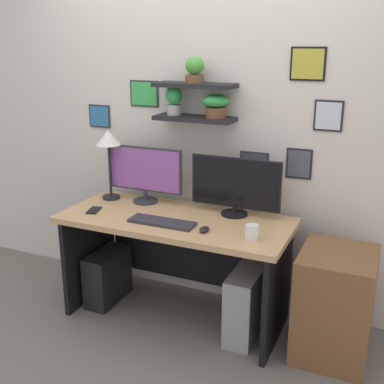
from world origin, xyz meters
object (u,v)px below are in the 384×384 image
(computer_mouse, at_px, (204,229))
(computer_tower_left, at_px, (107,276))
(computer_tower_right, at_px, (245,305))
(cell_phone, at_px, (94,210))
(coffee_mug, at_px, (252,232))
(monitor_right, at_px, (235,186))
(desk, at_px, (179,244))
(desk_lamp, at_px, (109,144))
(keyboard, at_px, (162,222))
(drawer_cabinet, at_px, (334,304))
(monitor_left, at_px, (145,172))

(computer_mouse, height_order, computer_tower_left, computer_mouse)
(computer_tower_right, bearing_deg, computer_mouse, -153.80)
(cell_phone, bearing_deg, computer_tower_right, -11.35)
(cell_phone, distance_m, coffee_mug, 1.16)
(monitor_right, height_order, computer_mouse, monitor_right)
(desk, distance_m, computer_tower_right, 0.61)
(cell_phone, bearing_deg, desk_lamp, 83.23)
(keyboard, relative_size, coffee_mug, 4.89)
(keyboard, distance_m, drawer_cabinet, 1.19)
(desk_lamp, height_order, computer_tower_right, desk_lamp)
(monitor_left, distance_m, coffee_mug, 1.01)
(computer_mouse, distance_m, coffee_mug, 0.31)
(desk, relative_size, keyboard, 3.53)
(keyboard, xyz_separation_m, computer_tower_right, (0.55, 0.10, -0.53))
(computer_mouse, xyz_separation_m, coffee_mug, (0.30, 0.01, 0.03))
(monitor_left, xyz_separation_m, computer_mouse, (0.62, -0.37, -0.21))
(computer_tower_right, bearing_deg, coffee_mug, -62.72)
(computer_tower_left, bearing_deg, computer_tower_right, -1.60)
(monitor_left, height_order, computer_tower_left, monitor_left)
(computer_mouse, bearing_deg, computer_tower_right, 26.20)
(monitor_right, distance_m, desk_lamp, 0.99)
(coffee_mug, bearing_deg, drawer_cabinet, 18.27)
(computer_mouse, relative_size, cell_phone, 0.64)
(desk, height_order, computer_tower_left, desk)
(monitor_right, xyz_separation_m, computer_tower_right, (0.18, -0.25, -0.72))
(monitor_right, bearing_deg, desk_lamp, -177.63)
(desk, height_order, keyboard, keyboard)
(computer_mouse, height_order, coffee_mug, coffee_mug)
(computer_mouse, distance_m, desk_lamp, 1.03)
(drawer_cabinet, height_order, computer_tower_right, drawer_cabinet)
(monitor_right, height_order, cell_phone, monitor_right)
(keyboard, height_order, computer_tower_left, keyboard)
(desk, bearing_deg, monitor_right, 25.49)
(monitor_right, distance_m, drawer_cabinet, 0.97)
(computer_mouse, height_order, desk_lamp, desk_lamp)
(keyboard, xyz_separation_m, cell_phone, (-0.55, 0.03, -0.01))
(desk_lamp, bearing_deg, keyboard, -28.07)
(desk, xyz_separation_m, cell_phone, (-0.58, -0.16, 0.22))
(drawer_cabinet, bearing_deg, computer_tower_left, -179.39)
(desk, xyz_separation_m, keyboard, (-0.03, -0.19, 0.22))
(computer_tower_right, bearing_deg, computer_tower_left, 178.40)
(computer_mouse, relative_size, computer_tower_right, 0.19)
(monitor_left, xyz_separation_m, keyboard, (0.31, -0.35, -0.21))
(desk, distance_m, keyboard, 0.29)
(desk, distance_m, computer_tower_left, 0.67)
(computer_mouse, distance_m, drawer_cabinet, 0.92)
(cell_phone, distance_m, computer_tower_left, 0.57)
(computer_mouse, relative_size, computer_tower_left, 0.22)
(computer_mouse, bearing_deg, keyboard, 176.55)
(monitor_left, relative_size, monitor_right, 0.93)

